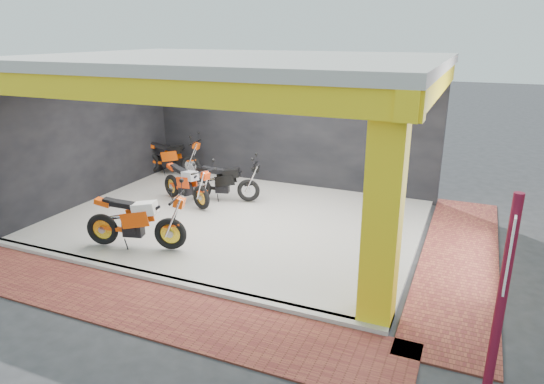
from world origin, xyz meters
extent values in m
plane|color=#2D2D30|center=(0.00, 0.00, 0.00)|extent=(80.00, 80.00, 0.00)
cube|color=silver|center=(0.00, 2.00, 0.05)|extent=(8.00, 6.00, 0.10)
cube|color=beige|center=(0.00, 2.00, 3.60)|extent=(8.40, 6.40, 0.20)
cube|color=black|center=(0.00, 5.10, 1.75)|extent=(8.20, 0.20, 3.50)
cube|color=black|center=(-4.10, 2.00, 1.75)|extent=(0.20, 6.20, 3.50)
cube|color=yellow|center=(3.75, -0.75, 1.75)|extent=(0.50, 0.50, 3.50)
cube|color=yellow|center=(0.00, -1.00, 3.30)|extent=(8.40, 0.30, 0.40)
cube|color=yellow|center=(4.00, 2.00, 3.30)|extent=(0.30, 6.40, 0.40)
cube|color=silver|center=(0.00, -1.02, 0.05)|extent=(8.00, 0.20, 0.10)
cube|color=brown|center=(0.00, -1.80, 0.01)|extent=(9.00, 1.40, 0.03)
cube|color=brown|center=(4.80, 2.00, 0.01)|extent=(1.40, 7.00, 0.03)
cylinder|color=maroon|center=(5.27, -2.09, 1.33)|extent=(0.11, 0.11, 2.65)
cube|color=white|center=(5.27, -2.09, 2.01)|extent=(0.04, 0.37, 0.85)
camera|label=1|loc=(4.82, -7.19, 4.14)|focal=32.00mm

